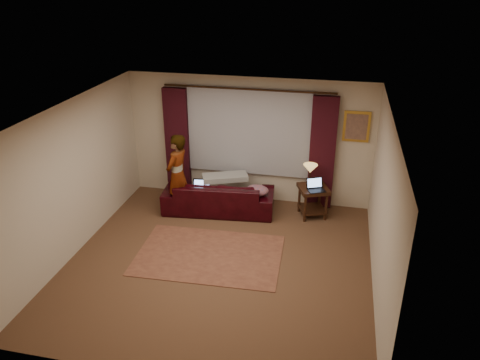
% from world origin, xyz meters
% --- Properties ---
extents(floor, '(5.00, 5.00, 0.01)m').
position_xyz_m(floor, '(0.00, 0.00, -0.01)').
color(floor, brown).
rests_on(floor, ground).
extents(ceiling, '(5.00, 5.00, 0.02)m').
position_xyz_m(ceiling, '(0.00, 0.00, 2.60)').
color(ceiling, silver).
rests_on(ceiling, ground).
extents(wall_back, '(5.00, 0.02, 2.60)m').
position_xyz_m(wall_back, '(0.00, 2.50, 1.30)').
color(wall_back, beige).
rests_on(wall_back, ground).
extents(wall_front, '(5.00, 0.02, 2.60)m').
position_xyz_m(wall_front, '(0.00, -2.50, 1.30)').
color(wall_front, beige).
rests_on(wall_front, ground).
extents(wall_left, '(0.02, 5.00, 2.60)m').
position_xyz_m(wall_left, '(-2.50, 0.00, 1.30)').
color(wall_left, beige).
rests_on(wall_left, ground).
extents(wall_right, '(0.02, 5.00, 2.60)m').
position_xyz_m(wall_right, '(2.50, 0.00, 1.30)').
color(wall_right, beige).
rests_on(wall_right, ground).
extents(sheer_curtain, '(2.50, 0.05, 1.80)m').
position_xyz_m(sheer_curtain, '(0.00, 2.44, 1.50)').
color(sheer_curtain, '#9F9EA6').
rests_on(sheer_curtain, wall_back).
extents(drape_left, '(0.50, 0.14, 2.30)m').
position_xyz_m(drape_left, '(-1.50, 2.39, 1.18)').
color(drape_left, black).
rests_on(drape_left, floor).
extents(drape_right, '(0.50, 0.14, 2.30)m').
position_xyz_m(drape_right, '(1.50, 2.39, 1.18)').
color(drape_right, black).
rests_on(drape_right, floor).
extents(curtain_rod, '(0.04, 0.04, 3.40)m').
position_xyz_m(curtain_rod, '(0.00, 2.39, 2.38)').
color(curtain_rod, black).
rests_on(curtain_rod, wall_back).
extents(picture_frame, '(0.50, 0.04, 0.60)m').
position_xyz_m(picture_frame, '(2.10, 2.47, 1.75)').
color(picture_frame, gold).
rests_on(picture_frame, wall_back).
extents(sofa, '(2.29, 1.17, 0.89)m').
position_xyz_m(sofa, '(-0.47, 1.80, 0.44)').
color(sofa, black).
rests_on(sofa, floor).
extents(throw_blanket, '(0.97, 0.68, 0.11)m').
position_xyz_m(throw_blanket, '(-0.38, 1.99, 0.90)').
color(throw_blanket, gray).
rests_on(throw_blanket, sofa).
extents(clothing_pile, '(0.48, 0.38, 0.19)m').
position_xyz_m(clothing_pile, '(0.32, 1.75, 0.54)').
color(clothing_pile, '#7E4E5D').
rests_on(clothing_pile, sofa).
extents(laptop_sofa, '(0.39, 0.42, 0.25)m').
position_xyz_m(laptop_sofa, '(-0.77, 1.57, 0.57)').
color(laptop_sofa, black).
rests_on(laptop_sofa, sofa).
extents(area_rug, '(2.53, 1.74, 0.01)m').
position_xyz_m(area_rug, '(-0.22, 0.18, 0.01)').
color(area_rug, brown).
rests_on(area_rug, floor).
extents(end_table, '(0.70, 0.70, 0.63)m').
position_xyz_m(end_table, '(1.40, 1.97, 0.31)').
color(end_table, black).
rests_on(end_table, floor).
extents(tiffany_lamp, '(0.31, 0.31, 0.44)m').
position_xyz_m(tiffany_lamp, '(1.31, 2.03, 0.85)').
color(tiffany_lamp, olive).
rests_on(tiffany_lamp, end_table).
extents(laptop_table, '(0.43, 0.45, 0.23)m').
position_xyz_m(laptop_table, '(1.46, 1.82, 0.74)').
color(laptop_table, black).
rests_on(laptop_table, end_table).
extents(person, '(0.58, 0.58, 1.66)m').
position_xyz_m(person, '(-1.22, 1.54, 0.83)').
color(person, gray).
rests_on(person, floor).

